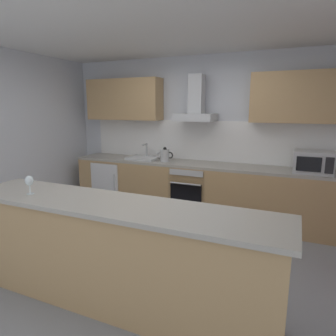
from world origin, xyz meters
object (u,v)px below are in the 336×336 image
at_px(oven, 192,190).
at_px(refrigerator, 114,183).
at_px(range_hood, 196,107).
at_px(wine_glass, 29,181).
at_px(microwave, 313,162).
at_px(sink, 143,158).
at_px(kettle, 165,155).

distance_m(oven, refrigerator, 1.51).
height_order(range_hood, wine_glass, range_hood).
bearing_deg(refrigerator, range_hood, 5.01).
bearing_deg(microwave, oven, 179.08).
bearing_deg(sink, range_hood, 7.60).
distance_m(oven, microwave, 1.83).
relative_size(microwave, range_hood, 0.69).
relative_size(oven, range_hood, 1.11).
bearing_deg(sink, wine_glass, -87.11).
xyz_separation_m(sink, range_hood, (0.89, 0.12, 0.86)).
distance_m(microwave, range_hood, 1.89).
xyz_separation_m(refrigerator, sink, (0.62, 0.01, 0.50)).
bearing_deg(refrigerator, kettle, -1.70).
bearing_deg(kettle, wine_glass, -97.03).
bearing_deg(wine_glass, oven, 72.83).
distance_m(microwave, kettle, 2.19).
relative_size(oven, wine_glass, 4.50).
bearing_deg(sink, oven, -0.71).
height_order(microwave, wine_glass, microwave).
distance_m(kettle, wine_glass, 2.46).
height_order(oven, sink, sink).
height_order(oven, microwave, microwave).
distance_m(oven, sink, 1.00).
height_order(oven, kettle, kettle).
xyz_separation_m(microwave, wine_glass, (-2.49, -2.44, 0.04)).
xyz_separation_m(sink, wine_glass, (0.13, -2.48, 0.17)).
xyz_separation_m(microwave, kettle, (-2.19, -0.01, -0.04)).
height_order(sink, kettle, sink).
bearing_deg(microwave, refrigerator, 179.56).
relative_size(kettle, wine_glass, 1.62).
distance_m(sink, range_hood, 1.24).
xyz_separation_m(oven, range_hood, (-0.00, 0.13, 1.33)).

